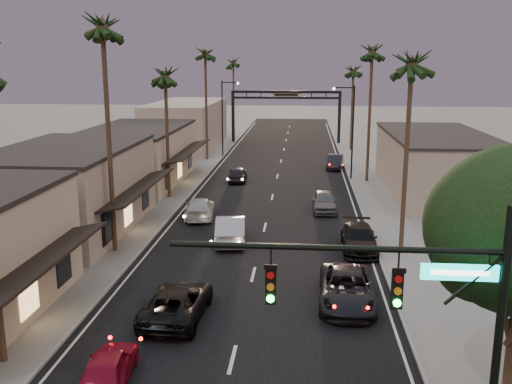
% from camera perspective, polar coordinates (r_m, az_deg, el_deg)
% --- Properties ---
extents(ground, '(200.00, 200.00, 0.00)m').
position_cam_1_polar(ground, '(51.04, 1.82, 0.26)').
color(ground, slate).
rests_on(ground, ground).
extents(road, '(14.00, 120.00, 0.02)m').
position_cam_1_polar(road, '(55.92, 2.10, 1.38)').
color(road, black).
rests_on(road, ground).
extents(sidewalk_left, '(5.00, 92.00, 0.12)m').
position_cam_1_polar(sidewalk_left, '(63.88, -6.14, 2.81)').
color(sidewalk_left, slate).
rests_on(sidewalk_left, ground).
extents(sidewalk_right, '(5.00, 92.00, 0.12)m').
position_cam_1_polar(sidewalk_right, '(63.11, 11.07, 2.52)').
color(sidewalk_right, slate).
rests_on(sidewalk_right, ground).
extents(storefront_mid, '(8.00, 14.00, 5.50)m').
position_cam_1_polar(storefront_mid, '(39.88, -18.28, 0.06)').
color(storefront_mid, gray).
rests_on(storefront_mid, ground).
extents(storefront_far, '(8.00, 16.00, 5.00)m').
position_cam_1_polar(storefront_far, '(54.72, -11.79, 3.51)').
color(storefront_far, tan).
rests_on(storefront_far, ground).
extents(storefront_dist, '(8.00, 20.00, 6.00)m').
position_cam_1_polar(storefront_dist, '(76.78, -6.94, 6.70)').
color(storefront_dist, gray).
rests_on(storefront_dist, ground).
extents(building_right, '(8.00, 18.00, 5.00)m').
position_cam_1_polar(building_right, '(51.76, 17.53, 2.66)').
color(building_right, gray).
rests_on(building_right, ground).
extents(traffic_signal, '(8.51, 0.22, 7.80)m').
position_cam_1_polar(traffic_signal, '(15.34, 16.42, -11.01)').
color(traffic_signal, black).
rests_on(traffic_signal, ground).
extents(arch, '(15.20, 0.40, 7.27)m').
position_cam_1_polar(arch, '(79.97, 3.01, 8.84)').
color(arch, black).
rests_on(arch, ground).
extents(streetlight_right, '(2.13, 0.30, 9.00)m').
position_cam_1_polar(streetlight_right, '(55.22, 9.38, 6.66)').
color(streetlight_right, black).
rests_on(streetlight_right, ground).
extents(streetlight_left, '(2.13, 0.30, 9.00)m').
position_cam_1_polar(streetlight_left, '(68.65, -3.16, 8.00)').
color(streetlight_left, black).
rests_on(streetlight_left, ground).
extents(palm_lb, '(3.20, 3.20, 15.20)m').
position_cam_1_polar(palm_lb, '(33.72, -15.15, 16.25)').
color(palm_lb, '#38281C').
rests_on(palm_lb, ground).
extents(palm_lc, '(3.20, 3.20, 12.20)m').
position_cam_1_polar(palm_lc, '(47.09, -9.09, 11.90)').
color(palm_lc, '#38281C').
rests_on(palm_lc, ground).
extents(palm_ld, '(3.20, 3.20, 14.20)m').
position_cam_1_polar(palm_ld, '(65.71, -5.11, 13.94)').
color(palm_ld, '#38281C').
rests_on(palm_ld, ground).
extents(palm_ra, '(3.20, 3.20, 13.20)m').
position_cam_1_polar(palm_ra, '(34.27, 15.35, 12.92)').
color(palm_ra, '#38281C').
rests_on(palm_ra, ground).
extents(palm_rb, '(3.20, 3.20, 14.20)m').
position_cam_1_polar(palm_rb, '(54.09, 11.58, 13.97)').
color(palm_rb, '#38281C').
rests_on(palm_rb, ground).
extents(palm_rc, '(3.20, 3.20, 12.20)m').
position_cam_1_polar(palm_rc, '(73.98, 9.73, 12.18)').
color(palm_rc, '#38281C').
rests_on(palm_rc, ground).
extents(palm_far, '(3.20, 3.20, 13.20)m').
position_cam_1_polar(palm_far, '(88.41, -2.29, 13.07)').
color(palm_far, '#38281C').
rests_on(palm_far, ground).
extents(oncoming_red, '(1.89, 4.00, 1.32)m').
position_cam_1_polar(oncoming_red, '(21.64, -14.56, -16.58)').
color(oncoming_red, maroon).
rests_on(oncoming_red, ground).
extents(oncoming_pickup, '(2.67, 5.44, 1.49)m').
position_cam_1_polar(oncoming_pickup, '(26.00, -7.90, -10.85)').
color(oncoming_pickup, black).
rests_on(oncoming_pickup, ground).
extents(oncoming_silver, '(2.34, 5.33, 1.70)m').
position_cam_1_polar(oncoming_silver, '(36.14, -2.56, -3.69)').
color(oncoming_silver, '#ABABB0').
rests_on(oncoming_silver, ground).
extents(oncoming_white, '(2.63, 5.20, 1.45)m').
position_cam_1_polar(oncoming_white, '(41.86, -5.67, -1.61)').
color(oncoming_white, '#ADADAD').
rests_on(oncoming_white, ground).
extents(oncoming_dgrey, '(1.87, 4.25, 1.42)m').
position_cam_1_polar(oncoming_dgrey, '(54.32, -1.85, 1.80)').
color(oncoming_dgrey, black).
rests_on(oncoming_dgrey, ground).
extents(curbside_near, '(2.78, 5.68, 1.55)m').
position_cam_1_polar(curbside_near, '(27.45, 9.09, -9.51)').
color(curbside_near, black).
rests_on(curbside_near, ground).
extents(curbside_black, '(2.14, 5.12, 1.48)m').
position_cam_1_polar(curbside_black, '(35.08, 10.27, -4.60)').
color(curbside_black, black).
rests_on(curbside_black, ground).
extents(curbside_grey, '(1.82, 4.45, 1.51)m').
position_cam_1_polar(curbside_grey, '(43.80, 6.85, -0.94)').
color(curbside_grey, '#56575B').
rests_on(curbside_grey, ground).
extents(curbside_far, '(2.09, 4.60, 1.46)m').
position_cam_1_polar(curbside_far, '(61.45, 7.91, 3.00)').
color(curbside_far, black).
rests_on(curbside_far, ground).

